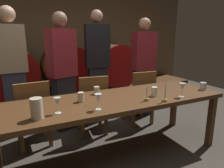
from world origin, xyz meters
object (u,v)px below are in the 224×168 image
Objects in this scene: wine_barrel_left at (12,72)px; cup_far_left at (81,97)px; candle_right at (165,96)px; cup_far_right at (203,86)px; guest_far_right at (143,67)px; cup_center_left at (97,90)px; wine_glass_center_right at (98,98)px; chair_left at (33,111)px; wine_glass_far_right at (182,87)px; wine_barrel_right at (111,65)px; candle_left at (147,97)px; wine_barrel_center at (66,68)px; wine_glass_center_left at (57,102)px; guest_center_left at (63,72)px; chair_right at (140,95)px; guest_far_left at (13,71)px; guest_center_right at (97,66)px; dining_table at (113,104)px; chair_center at (92,102)px; cup_center_right at (154,92)px; pitcher at (37,109)px.

wine_barrel_left is 8.50× the size of cup_far_left.
cup_far_right is at bearing 12.01° from candle_right.
guest_far_right is (2.09, -1.02, 0.08)m from wine_barrel_left.
cup_center_left is 0.95× the size of cup_far_right.
wine_glass_center_right is at bearing 173.10° from candle_right.
candle_right is (-0.59, -1.29, -0.09)m from guest_far_right.
cup_far_right is (0.18, -1.13, -0.10)m from guest_far_right.
wine_glass_center_right is at bearing 117.96° from chair_left.
wine_glass_far_right is at bearing 9.87° from candle_right.
cup_far_right is at bearing -81.88° from wine_barrel_right.
candle_left is (-0.63, -2.20, -0.02)m from wine_barrel_right.
cup_center_left is (0.93, -1.72, -0.02)m from wine_barrel_left.
wine_barrel_center reaches higher than wine_glass_center_left.
guest_center_left reaches higher than candle_left.
chair_right is 1.68m from wine_glass_center_left.
wine_barrel_right is at bearing 74.11° from candle_left.
guest_center_right reaches higher than guest_far_left.
dining_table is 0.64m from chair_center.
cup_center_right is at bearing 66.92° from guest_far_right.
chair_left is at bearing 89.11° from pitcher.
candle_right is (0.16, -0.11, 0.01)m from candle_left.
chair_left is 5.54× the size of wine_glass_center_right.
cup_far_right is (2.07, 0.05, -0.04)m from pitcher.
cup_center_left is at bearing 111.87° from dining_table.
wine_glass_center_left is (-0.65, -0.17, 0.17)m from dining_table.
chair_center is at bearing 51.64° from wine_glass_center_left.
guest_far_left reaches higher than guest_far_right.
guest_far_left is 2.06m from guest_far_right.
guest_center_right is at bearing 176.07° from guest_far_left.
cup_far_left is (-0.30, -1.92, -0.02)m from wine_barrel_center.
wine_barrel_center reaches higher than dining_table.
chair_right is 1.02m from candle_left.
wine_barrel_center is at bearing -123.28° from chair_left.
pitcher is at bearing 50.80° from guest_center_left.
wine_barrel_center is at bearing 109.81° from wine_glass_far_right.
chair_left is at bearing 105.51° from guest_far_left.
cup_far_right is (1.88, 0.00, -0.06)m from wine_glass_center_left.
cup_far_left reaches higher than dining_table.
wine_barrel_center is 2.23m from wine_glass_center_left.
wine_glass_far_right is at bearing -32.33° from cup_center_left.
chair_left is 1.61m from chair_right.
candle_right reaches higher than candle_left.
wine_glass_center_right is (-0.54, -1.37, -0.10)m from guest_center_right.
wine_barrel_right is 2.19m from dining_table.
chair_center is 1.19m from guest_far_right.
chair_left is 5.78× the size of wine_glass_center_left.
chair_left is 0.86m from cup_center_left.
guest_center_right is 8.41× the size of candle_right.
guest_far_left reaches higher than cup_far_left.
cup_center_right is (1.48, -1.27, -0.16)m from guest_far_left.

